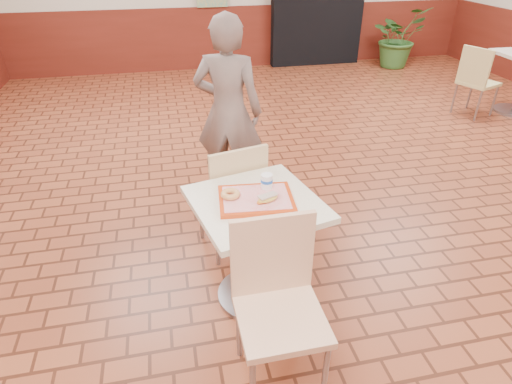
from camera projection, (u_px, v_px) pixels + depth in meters
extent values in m
cube|color=brown|center=(367.00, 222.00, 3.50)|extent=(8.00, 10.00, 0.01)
cube|color=#5A1B11|center=(248.00, 37.00, 7.41)|extent=(8.00, 0.04, 1.00)
cube|color=beige|center=(256.00, 204.00, 2.43)|extent=(0.69, 0.69, 0.04)
cylinder|color=gray|center=(256.00, 254.00, 2.61)|extent=(0.08, 0.08, 0.69)
cylinder|color=gray|center=(256.00, 293.00, 2.78)|extent=(0.50, 0.50, 0.03)
cube|color=#E3B188|center=(281.00, 319.00, 2.06)|extent=(0.42, 0.42, 0.04)
cube|color=#E3B188|center=(272.00, 255.00, 2.09)|extent=(0.42, 0.03, 0.46)
cylinder|color=gray|center=(325.00, 374.00, 2.06)|extent=(0.03, 0.03, 0.41)
cylinder|color=gray|center=(239.00, 329.00, 2.29)|extent=(0.03, 0.03, 0.41)
cylinder|color=gray|center=(302.00, 318.00, 2.36)|extent=(0.03, 0.03, 0.41)
cube|color=#D6B580|center=(230.00, 198.00, 3.03)|extent=(0.48, 0.48, 0.04)
cube|color=#D6B580|center=(239.00, 181.00, 2.77)|extent=(0.40, 0.12, 0.44)
cylinder|color=gray|center=(243.00, 206.00, 3.34)|extent=(0.03, 0.03, 0.39)
cylinder|color=gray|center=(201.00, 217.00, 3.22)|extent=(0.03, 0.03, 0.39)
cylinder|color=gray|center=(262.00, 230.00, 3.08)|extent=(0.03, 0.03, 0.39)
cylinder|color=gray|center=(217.00, 242.00, 2.95)|extent=(0.03, 0.03, 0.39)
imported|color=#736159|center=(228.00, 112.00, 3.50)|extent=(0.66, 0.55, 1.55)
cube|color=#B7350D|center=(256.00, 199.00, 2.41)|extent=(0.42, 0.32, 0.02)
cube|color=#E18585|center=(256.00, 197.00, 2.41)|extent=(0.37, 0.28, 0.00)
torus|color=#D3904D|center=(230.00, 194.00, 2.40)|extent=(0.14, 0.14, 0.03)
ellipsoid|color=gold|center=(268.00, 198.00, 2.36)|extent=(0.14, 0.10, 0.03)
cube|color=white|center=(268.00, 195.00, 2.35)|extent=(0.12, 0.09, 0.01)
ellipsoid|color=#C86A1B|center=(260.00, 202.00, 2.34)|extent=(0.03, 0.03, 0.02)
cylinder|color=white|center=(267.00, 181.00, 2.47)|extent=(0.07, 0.07, 0.09)
cylinder|color=blue|center=(267.00, 181.00, 2.47)|extent=(0.07, 0.07, 0.02)
cube|color=#D8CB81|center=(478.00, 83.00, 5.40)|extent=(0.51, 0.51, 0.04)
cube|color=#D8CB81|center=(475.00, 66.00, 5.20)|extent=(0.17, 0.38, 0.44)
cylinder|color=gray|center=(494.00, 101.00, 5.47)|extent=(0.03, 0.03, 0.39)
cylinder|color=gray|center=(470.00, 94.00, 5.72)|extent=(0.03, 0.03, 0.39)
cylinder|color=gray|center=(478.00, 106.00, 5.31)|extent=(0.03, 0.03, 0.39)
cylinder|color=gray|center=(454.00, 98.00, 5.56)|extent=(0.03, 0.03, 0.39)
imported|color=#2E5D25|center=(398.00, 37.00, 7.39)|extent=(1.09, 1.01, 1.00)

